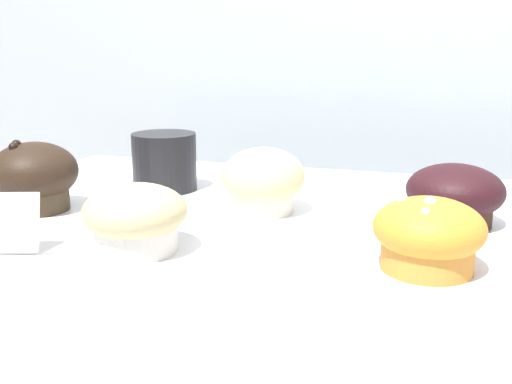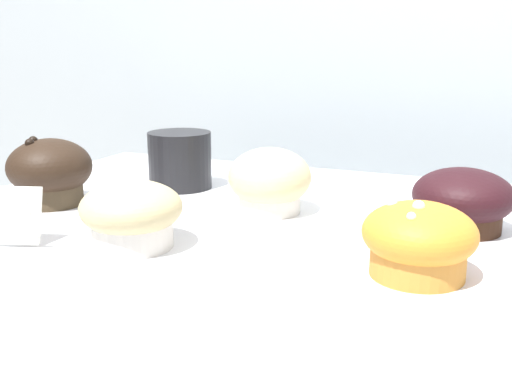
{
  "view_description": "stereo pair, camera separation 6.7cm",
  "coord_description": "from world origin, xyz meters",
  "px_view_note": "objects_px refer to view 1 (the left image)",
  "views": [
    {
      "loc": [
        0.12,
        -0.66,
        1.17
      ],
      "look_at": [
        -0.07,
        -0.04,
        1.0
      ],
      "focal_mm": 42.0,
      "sensor_mm": 36.0,
      "label": 1
    },
    {
      "loc": [
        0.18,
        -0.64,
        1.17
      ],
      "look_at": [
        -0.07,
        -0.04,
        1.0
      ],
      "focal_mm": 42.0,
      "sensor_mm": 36.0,
      "label": 2
    }
  ],
  "objects_px": {
    "muffin_back_right": "(263,181)",
    "muffin_front_right": "(135,218)",
    "muffin_front_center": "(35,177)",
    "muffin_front_left": "(455,195)",
    "muffin_back_left": "(428,235)",
    "coffee_cup": "(164,160)"
  },
  "relations": [
    {
      "from": "muffin_front_center",
      "to": "muffin_back_left",
      "type": "relative_size",
      "value": 1.05
    },
    {
      "from": "coffee_cup",
      "to": "muffin_back_left",
      "type": "bearing_deg",
      "value": -30.52
    },
    {
      "from": "muffin_front_center",
      "to": "muffin_front_right",
      "type": "distance_m",
      "value": 0.22
    },
    {
      "from": "muffin_back_right",
      "to": "muffin_front_right",
      "type": "bearing_deg",
      "value": -114.57
    },
    {
      "from": "coffee_cup",
      "to": "muffin_front_center",
      "type": "bearing_deg",
      "value": -125.13
    },
    {
      "from": "muffin_back_left",
      "to": "muffin_front_right",
      "type": "distance_m",
      "value": 0.29
    },
    {
      "from": "muffin_back_right",
      "to": "muffin_front_right",
      "type": "height_order",
      "value": "muffin_back_right"
    },
    {
      "from": "muffin_back_left",
      "to": "coffee_cup",
      "type": "height_order",
      "value": "coffee_cup"
    },
    {
      "from": "muffin_front_right",
      "to": "coffee_cup",
      "type": "height_order",
      "value": "coffee_cup"
    },
    {
      "from": "muffin_front_left",
      "to": "muffin_front_right",
      "type": "distance_m",
      "value": 0.37
    },
    {
      "from": "muffin_front_center",
      "to": "muffin_back_right",
      "type": "bearing_deg",
      "value": 15.71
    },
    {
      "from": "muffin_front_right",
      "to": "coffee_cup",
      "type": "distance_m",
      "value": 0.27
    },
    {
      "from": "muffin_back_right",
      "to": "muffin_front_left",
      "type": "xyz_separation_m",
      "value": [
        0.23,
        0.01,
        -0.0
      ]
    },
    {
      "from": "muffin_front_center",
      "to": "muffin_back_left",
      "type": "height_order",
      "value": "muffin_front_center"
    },
    {
      "from": "muffin_front_center",
      "to": "muffin_front_left",
      "type": "xyz_separation_m",
      "value": [
        0.51,
        0.09,
        -0.01
      ]
    },
    {
      "from": "muffin_back_right",
      "to": "muffin_front_left",
      "type": "distance_m",
      "value": 0.23
    },
    {
      "from": "muffin_front_center",
      "to": "muffin_back_left",
      "type": "distance_m",
      "value": 0.49
    },
    {
      "from": "muffin_front_center",
      "to": "muffin_back_left",
      "type": "xyz_separation_m",
      "value": [
        0.48,
        -0.07,
        -0.01
      ]
    },
    {
      "from": "muffin_back_left",
      "to": "muffin_front_left",
      "type": "bearing_deg",
      "value": 80.88
    },
    {
      "from": "muffin_back_left",
      "to": "muffin_back_right",
      "type": "height_order",
      "value": "muffin_back_right"
    },
    {
      "from": "muffin_front_right",
      "to": "coffee_cup",
      "type": "xyz_separation_m",
      "value": [
        -0.09,
        0.25,
        0.01
      ]
    },
    {
      "from": "muffin_back_right",
      "to": "muffin_front_left",
      "type": "height_order",
      "value": "muffin_back_right"
    }
  ]
}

